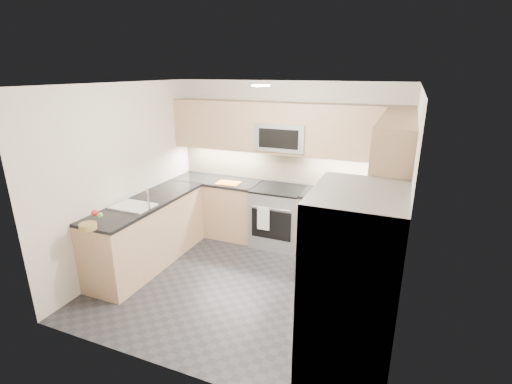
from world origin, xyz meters
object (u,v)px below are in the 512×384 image
(refrigerator, at_px, (351,296))
(utensil_bowl, at_px, (388,194))
(cutting_board, at_px, (228,183))
(gas_range, at_px, (278,217))
(microwave, at_px, (283,137))
(fruit_basket, at_px, (88,226))

(refrigerator, height_order, utensil_bowl, refrigerator)
(utensil_bowl, relative_size, cutting_board, 0.77)
(gas_range, relative_size, refrigerator, 0.51)
(gas_range, relative_size, microwave, 1.20)
(fruit_basket, bearing_deg, refrigerator, -2.54)
(refrigerator, xyz_separation_m, utensil_bowl, (0.12, 2.48, 0.12))
(fruit_basket, bearing_deg, utensil_bowl, 37.53)
(microwave, relative_size, fruit_basket, 3.94)
(cutting_board, bearing_deg, utensil_bowl, 3.82)
(gas_range, xyz_separation_m, cutting_board, (-0.81, -0.10, 0.49))
(utensil_bowl, relative_size, fruit_basket, 1.47)
(fruit_basket, bearing_deg, gas_range, 57.08)
(microwave, bearing_deg, cutting_board, -164.26)
(microwave, relative_size, refrigerator, 0.42)
(refrigerator, height_order, fruit_basket, refrigerator)
(microwave, height_order, cutting_board, microwave)
(gas_range, relative_size, cutting_board, 2.48)
(gas_range, xyz_separation_m, fruit_basket, (-1.49, -2.29, 0.52))
(utensil_bowl, distance_m, cutting_board, 2.39)
(gas_range, distance_m, cutting_board, 0.96)
(microwave, distance_m, refrigerator, 3.04)
(microwave, height_order, utensil_bowl, microwave)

